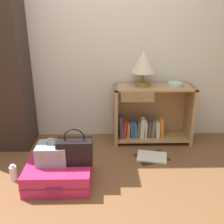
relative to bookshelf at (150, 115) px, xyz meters
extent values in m
plane|color=brown|center=(-0.68, -1.26, -0.34)|extent=(9.00, 9.00, 0.00)
cube|color=silver|center=(-0.68, 0.24, 0.96)|extent=(6.40, 0.10, 2.60)
cube|color=tan|center=(-0.44, -0.01, 0.02)|extent=(0.04, 0.34, 0.73)
cube|color=tan|center=(0.50, -0.01, 0.02)|extent=(0.04, 0.34, 0.73)
cube|color=tan|center=(0.03, -0.01, 0.37)|extent=(0.98, 0.34, 0.02)
cube|color=tan|center=(0.03, -0.01, -0.29)|extent=(0.90, 0.34, 0.02)
cube|color=tan|center=(0.03, 0.15, 0.02)|extent=(0.90, 0.01, 0.71)
cube|color=#9D7950|center=(-0.19, -0.18, 0.30)|extent=(0.39, 0.02, 0.12)
sphere|color=#9E844C|center=(-0.19, -0.19, 0.30)|extent=(0.02, 0.02, 0.02)
cube|color=#4C474C|center=(-0.36, -0.04, -0.13)|extent=(0.06, 0.11, 0.30)
cube|color=red|center=(-0.32, -0.04, -0.17)|extent=(0.04, 0.09, 0.22)
cube|color=orange|center=(-0.27, -0.04, -0.18)|extent=(0.04, 0.09, 0.19)
cube|color=#2D51B2|center=(-0.22, -0.04, -0.17)|extent=(0.05, 0.09, 0.21)
cube|color=teal|center=(-0.18, -0.04, -0.18)|extent=(0.03, 0.10, 0.20)
cube|color=#726659|center=(-0.15, -0.04, -0.18)|extent=(0.05, 0.09, 0.21)
cube|color=beige|center=(-0.10, -0.04, -0.15)|extent=(0.07, 0.13, 0.26)
cube|color=beige|center=(-0.05, -0.04, -0.17)|extent=(0.04, 0.10, 0.22)
cube|color=#4C474C|center=(-0.01, -0.04, -0.17)|extent=(0.05, 0.09, 0.21)
cube|color=#726659|center=(0.04, -0.04, -0.17)|extent=(0.07, 0.09, 0.23)
cube|color=beige|center=(0.10, -0.04, -0.17)|extent=(0.06, 0.11, 0.22)
cube|color=orange|center=(0.15, -0.04, -0.15)|extent=(0.05, 0.12, 0.26)
cylinder|color=olive|center=(-0.11, 0.01, 0.41)|extent=(0.17, 0.17, 0.05)
cylinder|color=olive|center=(-0.11, 0.01, 0.49)|extent=(0.04, 0.04, 0.12)
cone|color=beige|center=(-0.11, 0.01, 0.68)|extent=(0.29, 0.29, 0.26)
cylinder|color=silver|center=(0.29, 0.00, 0.41)|extent=(0.18, 0.18, 0.04)
cube|color=#DB2860|center=(-1.02, -0.90, -0.24)|extent=(0.62, 0.51, 0.21)
cube|color=maroon|center=(-1.02, -0.90, -0.24)|extent=(0.63, 0.52, 0.01)
cube|color=maroon|center=(-1.02, -1.17, -0.24)|extent=(0.14, 0.02, 0.03)
cube|color=#8E99A3|center=(-1.07, -0.86, -0.04)|extent=(0.29, 0.24, 0.18)
torus|color=slate|center=(-1.07, -0.86, 0.07)|extent=(0.11, 0.02, 0.11)
cube|color=tan|center=(-1.15, -0.99, -0.01)|extent=(0.02, 0.01, 0.02)
cube|color=tan|center=(-1.00, -0.99, -0.01)|extent=(0.02, 0.01, 0.02)
cube|color=black|center=(-0.85, -0.88, -0.01)|extent=(0.33, 0.16, 0.24)
torus|color=black|center=(-0.85, -0.88, 0.13)|extent=(0.20, 0.01, 0.20)
cylinder|color=white|center=(-1.48, -0.85, -0.27)|extent=(0.07, 0.07, 0.15)
cylinder|color=silver|center=(-1.48, -0.85, -0.19)|extent=(0.04, 0.04, 0.02)
cube|color=white|center=(-0.03, -0.45, -0.33)|extent=(0.38, 0.31, 0.02)
cube|color=black|center=(-0.03, -0.45, -0.34)|extent=(0.42, 0.36, 0.01)
camera|label=1|loc=(-0.55, -3.07, 1.22)|focal=41.87mm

